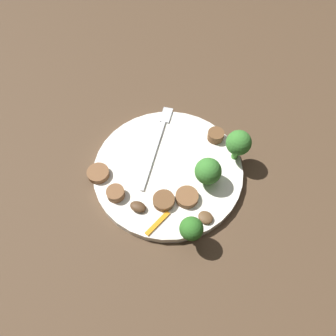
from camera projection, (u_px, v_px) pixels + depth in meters
name	position (u px, v px, depth m)	size (l,w,h in m)	color
ground_plane	(168.00, 173.00, 0.55)	(1.40, 1.40, 0.00)	#4C3826
plate	(168.00, 170.00, 0.55)	(0.25, 0.25, 0.01)	white
fork	(158.00, 140.00, 0.57)	(0.18, 0.05, 0.00)	silver
broccoli_floret_0	(239.00, 143.00, 0.52)	(0.04, 0.04, 0.06)	#408630
broccoli_floret_1	(208.00, 171.00, 0.50)	(0.04, 0.04, 0.05)	#408630
broccoli_floret_2	(191.00, 229.00, 0.45)	(0.03, 0.03, 0.05)	#347525
sausage_slice_0	(98.00, 173.00, 0.53)	(0.04, 0.04, 0.01)	brown
sausage_slice_1	(164.00, 201.00, 0.50)	(0.03, 0.03, 0.01)	brown
sausage_slice_2	(116.00, 193.00, 0.51)	(0.03, 0.03, 0.01)	brown
sausage_slice_3	(187.00, 197.00, 0.51)	(0.04, 0.04, 0.01)	brown
sausage_slice_4	(216.00, 135.00, 0.57)	(0.03, 0.03, 0.02)	brown
mushroom_0	(138.00, 207.00, 0.50)	(0.03, 0.02, 0.01)	#4C331E
mushroom_4	(206.00, 217.00, 0.49)	(0.02, 0.02, 0.01)	brown
pepper_strip_0	(158.00, 223.00, 0.49)	(0.05, 0.01, 0.00)	orange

